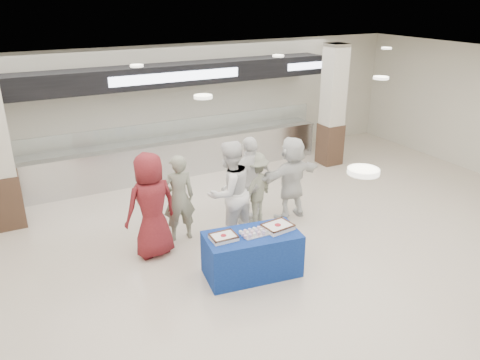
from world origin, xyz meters
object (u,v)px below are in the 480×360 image
display_table (252,254)px  sheet_cake_right (278,226)px  soldier_a (179,198)px  civilian_maroon (151,206)px  civilian_white (291,178)px  chef_tall (229,192)px  chef_short (251,181)px  sheet_cake_left (224,237)px  cupcake_tray (254,232)px  soldier_b (255,188)px

display_table → sheet_cake_right: 0.63m
display_table → soldier_a: (-0.62, 1.70, 0.47)m
civilian_maroon → civilian_white: bearing=173.5°
chef_tall → chef_short: size_ratio=1.07×
sheet_cake_left → display_table: bearing=-7.7°
display_table → civilian_white: 2.37m
chef_short → civilian_white: 0.89m
sheet_cake_left → civilian_white: bearing=32.8°
cupcake_tray → soldier_b: (0.94, 1.66, -0.03)m
civilian_maroon → soldier_b: 2.24m
chef_tall → civilian_white: size_ratio=1.12×
display_table → sheet_cake_left: sheet_cake_left is taller
display_table → soldier_b: size_ratio=1.03×
chef_tall → civilian_maroon: bearing=-20.7°
display_table → civilian_maroon: size_ratio=0.81×
chef_short → display_table: bearing=49.3°
civilian_maroon → soldier_b: bearing=177.8°
sheet_cake_right → civilian_white: (1.30, 1.55, 0.07)m
cupcake_tray → chef_tall: size_ratio=0.22×
soldier_a → chef_tall: (0.82, -0.48, 0.14)m
soldier_b → sheet_cake_left: bearing=22.3°
civilian_maroon → soldier_a: size_ratio=1.14×
cupcake_tray → civilian_maroon: 1.90m
civilian_maroon → civilian_white: (3.00, 0.13, -0.08)m
chef_tall → soldier_b: 0.91m
display_table → soldier_a: 1.87m
display_table → civilian_maroon: 1.95m
sheet_cake_left → cupcake_tray: (0.52, -0.08, -0.01)m
display_table → sheet_cake_left: (-0.49, 0.07, 0.42)m
cupcake_tray → civilian_white: (1.72, 1.52, 0.09)m
chef_tall → soldier_a: bearing=-44.9°
display_table → cupcake_tray: size_ratio=3.67×
sheet_cake_right → chef_short: 1.76m
chef_short → cupcake_tray: bearing=50.3°
sheet_cake_right → civilian_maroon: size_ratio=0.27×
sheet_cake_left → soldier_b: soldier_b is taller
sheet_cake_right → cupcake_tray: bearing=175.8°
chef_short → chef_tall: bearing=19.5°
chef_tall → civilian_white: 1.59m
display_table → chef_tall: 1.38m
soldier_b → cupcake_tray: bearing=35.5°
sheet_cake_left → civilian_maroon: 1.53m
cupcake_tray → soldier_a: (-0.65, 1.72, 0.06)m
sheet_cake_right → soldier_a: size_ratio=0.30×
civilian_maroon → chef_short: size_ratio=1.05×
soldier_a → chef_tall: bearing=154.7°
sheet_cake_right → cupcake_tray: (-0.43, 0.03, -0.02)m
soldier_b → civilian_maroon: bearing=-18.2°
sheet_cake_right → chef_short: chef_short is taller
sheet_cake_left → soldier_a: (-0.14, 1.64, 0.05)m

